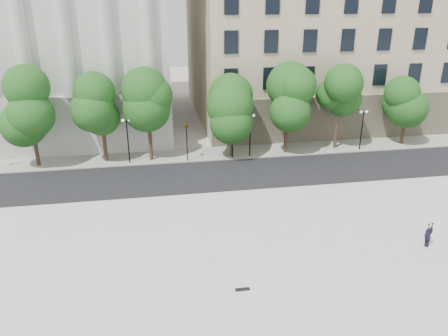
# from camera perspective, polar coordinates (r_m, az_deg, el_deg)

# --- Properties ---
(ground) EXTENTS (160.00, 160.00, 0.00)m
(ground) POSITION_cam_1_polar(r_m,az_deg,el_deg) (23.20, 2.82, -19.04)
(ground) COLOR beige
(ground) RESTS_ON ground
(plaza) EXTENTS (44.00, 22.00, 0.45)m
(plaza) POSITION_cam_1_polar(r_m,az_deg,el_deg) (25.35, 1.35, -14.28)
(plaza) COLOR white
(plaza) RESTS_ON ground
(street) EXTENTS (60.00, 8.00, 0.02)m
(street) POSITION_cam_1_polar(r_m,az_deg,el_deg) (38.42, -2.87, -1.35)
(street) COLOR black
(street) RESTS_ON ground
(far_sidewalk) EXTENTS (60.00, 4.00, 0.12)m
(far_sidewalk) POSITION_cam_1_polar(r_m,az_deg,el_deg) (43.94, -3.82, 1.77)
(far_sidewalk) COLOR #B5B2A7
(far_sidewalk) RESTS_ON ground
(building_west) EXTENTS (31.50, 27.65, 25.60)m
(building_west) POSITION_cam_1_polar(r_m,az_deg,el_deg) (57.17, -23.99, 17.90)
(building_west) COLOR silver
(building_west) RESTS_ON ground
(building_east) EXTENTS (36.00, 26.15, 23.00)m
(building_east) POSITION_cam_1_polar(r_m,az_deg,el_deg) (61.02, 14.24, 17.55)
(building_east) COLOR beige
(building_east) RESTS_ON ground
(traffic_light_west) EXTENTS (0.62, 1.81, 4.21)m
(traffic_light_west) POSITION_cam_1_polar(r_m,az_deg,el_deg) (41.11, -4.95, 5.67)
(traffic_light_west) COLOR black
(traffic_light_west) RESTS_ON ground
(traffic_light_east) EXTENTS (0.82, 1.60, 4.13)m
(traffic_light_east) POSITION_cam_1_polar(r_m,az_deg,el_deg) (41.70, 1.13, 5.85)
(traffic_light_east) COLOR black
(traffic_light_east) RESTS_ON ground
(person_lying) EXTENTS (0.91, 1.72, 0.44)m
(person_lying) POSITION_cam_1_polar(r_m,az_deg,el_deg) (30.39, 24.95, -8.89)
(person_lying) COLOR black
(person_lying) RESTS_ON plaza
(skateboard) EXTENTS (0.78, 0.20, 0.08)m
(skateboard) POSITION_cam_1_polar(r_m,az_deg,el_deg) (24.19, 2.42, -15.55)
(skateboard) COLOR black
(skateboard) RESTS_ON plaza
(street_trees) EXTENTS (41.29, 5.09, 8.18)m
(street_trees) POSITION_cam_1_polar(r_m,az_deg,el_deg) (41.98, -1.02, 8.43)
(street_trees) COLOR #382619
(street_trees) RESTS_ON ground
(lamp_posts) EXTENTS (36.84, 0.28, 4.44)m
(lamp_posts) POSITION_cam_1_polar(r_m,az_deg,el_deg) (41.61, -4.93, 4.83)
(lamp_posts) COLOR black
(lamp_posts) RESTS_ON ground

